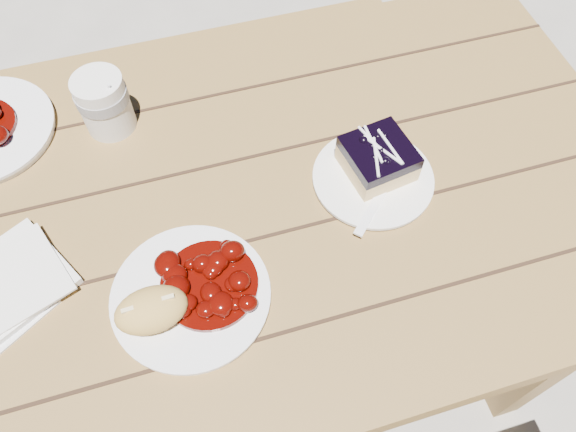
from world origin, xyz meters
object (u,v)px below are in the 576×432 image
object	(u,v)px
bread_roll	(151,310)
coffee_cup	(104,103)
blueberry_cake	(378,158)
main_plate	(191,297)
dessert_plate	(373,179)
picnic_table	(81,289)

from	to	relation	value
bread_roll	coffee_cup	xyz separation A→B (m)	(-0.01, 0.39, 0.01)
blueberry_cake	coffee_cup	size ratio (longest dim) A/B	1.08
main_plate	dessert_plate	size ratio (longest dim) A/B	1.16
dessert_plate	coffee_cup	distance (m)	0.48
blueberry_cake	bread_roll	bearing A→B (deg)	-167.03
picnic_table	blueberry_cake	size ratio (longest dim) A/B	17.02
picnic_table	dessert_plate	distance (m)	0.56
picnic_table	coffee_cup	world-z (taller)	coffee_cup
picnic_table	dessert_plate	bearing A→B (deg)	-2.83
main_plate	coffee_cup	xyz separation A→B (m)	(-0.07, 0.37, 0.05)
main_plate	bread_roll	distance (m)	0.07
bread_roll	dessert_plate	distance (m)	0.42
main_plate	dessert_plate	world-z (taller)	main_plate
dessert_plate	picnic_table	bearing A→B (deg)	177.17
coffee_cup	dessert_plate	bearing A→B (deg)	-31.66
picnic_table	coffee_cup	xyz separation A→B (m)	(0.13, 0.22, 0.22)
dessert_plate	blueberry_cake	size ratio (longest dim) A/B	1.67
bread_roll	main_plate	bearing A→B (deg)	19.98
dessert_plate	main_plate	bearing A→B (deg)	-159.49
blueberry_cake	coffee_cup	xyz separation A→B (m)	(-0.41, 0.23, 0.02)
bread_roll	blueberry_cake	xyz separation A→B (m)	(0.40, 0.16, -0.00)
main_plate	dessert_plate	xyz separation A→B (m)	(0.33, 0.13, -0.00)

